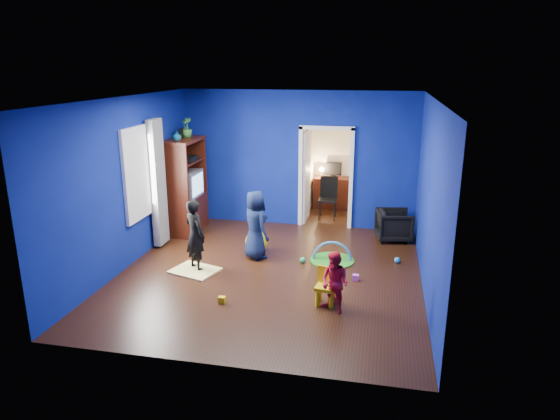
% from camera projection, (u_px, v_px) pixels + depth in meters
% --- Properties ---
extents(floor, '(5.00, 5.50, 0.01)m').
position_uv_depth(floor, '(270.00, 273.00, 8.46)').
color(floor, black).
rests_on(floor, ground).
extents(ceiling, '(5.00, 5.50, 0.01)m').
position_uv_depth(ceiling, '(269.00, 99.00, 7.64)').
color(ceiling, white).
rests_on(ceiling, wall_back).
extents(wall_back, '(5.00, 0.02, 2.90)m').
position_uv_depth(wall_back, '(298.00, 160.00, 10.63)').
color(wall_back, navy).
rests_on(wall_back, floor).
extents(wall_front, '(5.00, 0.02, 2.90)m').
position_uv_depth(wall_front, '(214.00, 250.00, 5.47)').
color(wall_front, navy).
rests_on(wall_front, floor).
extents(wall_left, '(0.02, 5.50, 2.90)m').
position_uv_depth(wall_left, '(127.00, 183.00, 8.54)').
color(wall_left, navy).
rests_on(wall_left, floor).
extents(wall_right, '(0.02, 5.50, 2.90)m').
position_uv_depth(wall_right, '(430.00, 198.00, 7.56)').
color(wall_right, navy).
rests_on(wall_right, floor).
extents(alcove, '(1.00, 1.75, 2.50)m').
position_uv_depth(alcove, '(330.00, 162.00, 11.40)').
color(alcove, silver).
rests_on(alcove, floor).
extents(armchair, '(0.79, 0.77, 0.62)m').
position_uv_depth(armchair, '(394.00, 225.00, 9.98)').
color(armchair, black).
rests_on(armchair, floor).
extents(child_black, '(0.54, 0.51, 1.25)m').
position_uv_depth(child_black, '(195.00, 235.00, 8.45)').
color(child_black, black).
rests_on(child_black, floor).
extents(child_navy, '(0.71, 0.72, 1.26)m').
position_uv_depth(child_navy, '(255.00, 225.00, 8.96)').
color(child_navy, '#0D1433').
rests_on(child_navy, floor).
extents(toddler_red, '(0.55, 0.51, 0.90)m').
position_uv_depth(toddler_red, '(335.00, 283.00, 7.03)').
color(toddler_red, red).
rests_on(toddler_red, floor).
extents(vase, '(0.22, 0.22, 0.19)m').
position_uv_depth(vase, '(177.00, 136.00, 9.76)').
color(vase, '#0D5D6D').
rests_on(vase, tv_armoire).
extents(potted_plant, '(0.29, 0.29, 0.40)m').
position_uv_depth(potted_plant, '(186.00, 127.00, 10.22)').
color(potted_plant, '#34812F').
rests_on(potted_plant, tv_armoire).
extents(tv_armoire, '(0.58, 1.14, 1.96)m').
position_uv_depth(tv_armoire, '(185.00, 186.00, 10.34)').
color(tv_armoire, '#3D140A').
rests_on(tv_armoire, floor).
extents(crt_tv, '(0.46, 0.70, 0.54)m').
position_uv_depth(crt_tv, '(187.00, 184.00, 10.32)').
color(crt_tv, silver).
rests_on(crt_tv, tv_armoire).
extents(yellow_blanket, '(0.89, 0.79, 0.03)m').
position_uv_depth(yellow_blanket, '(195.00, 271.00, 8.53)').
color(yellow_blanket, '#F2E07A').
rests_on(yellow_blanket, floor).
extents(hopper_ball, '(0.42, 0.42, 0.42)m').
position_uv_depth(hopper_ball, '(257.00, 242.00, 9.33)').
color(hopper_ball, yellow).
rests_on(hopper_ball, floor).
extents(kid_chair, '(0.32, 0.32, 0.50)m').
position_uv_depth(kid_chair, '(325.00, 288.00, 7.31)').
color(kid_chair, yellow).
rests_on(kid_chair, floor).
extents(play_mat, '(0.80, 0.80, 0.02)m').
position_uv_depth(play_mat, '(332.00, 260.00, 8.99)').
color(play_mat, green).
rests_on(play_mat, floor).
extents(toy_arch, '(0.72, 0.08, 0.72)m').
position_uv_depth(toy_arch, '(332.00, 260.00, 8.98)').
color(toy_arch, '#3F8CD8').
rests_on(toy_arch, floor).
extents(window_left, '(0.03, 0.95, 1.55)m').
position_uv_depth(window_left, '(137.00, 173.00, 8.84)').
color(window_left, white).
rests_on(window_left, wall_left).
extents(curtain, '(0.14, 0.42, 2.40)m').
position_uv_depth(curtain, '(158.00, 183.00, 9.41)').
color(curtain, slate).
rests_on(curtain, floor).
extents(doorway, '(1.16, 0.10, 2.10)m').
position_uv_depth(doorway, '(326.00, 179.00, 10.63)').
color(doorway, white).
rests_on(doorway, floor).
extents(study_desk, '(0.88, 0.44, 0.75)m').
position_uv_depth(study_desk, '(332.00, 193.00, 12.24)').
color(study_desk, '#3D140A').
rests_on(study_desk, floor).
extents(desk_monitor, '(0.40, 0.05, 0.32)m').
position_uv_depth(desk_monitor, '(333.00, 169.00, 12.19)').
color(desk_monitor, black).
rests_on(desk_monitor, study_desk).
extents(desk_lamp, '(0.14, 0.14, 0.14)m').
position_uv_depth(desk_lamp, '(322.00, 169.00, 12.19)').
color(desk_lamp, '#FFD88C').
rests_on(desk_lamp, study_desk).
extents(folding_chair, '(0.40, 0.40, 0.92)m').
position_uv_depth(folding_chair, '(328.00, 199.00, 11.31)').
color(folding_chair, black).
rests_on(folding_chair, floor).
extents(book_shelf, '(0.88, 0.24, 0.04)m').
position_uv_depth(book_shelf, '(335.00, 125.00, 11.88)').
color(book_shelf, white).
rests_on(book_shelf, study_desk).
extents(toy_0, '(0.10, 0.08, 0.10)m').
position_uv_depth(toy_0, '(337.00, 300.00, 7.40)').
color(toy_0, '#FA4A29').
rests_on(toy_0, floor).
extents(toy_1, '(0.11, 0.11, 0.11)m').
position_uv_depth(toy_1, '(397.00, 260.00, 8.88)').
color(toy_1, '#2284C4').
rests_on(toy_1, floor).
extents(toy_2, '(0.10, 0.08, 0.10)m').
position_uv_depth(toy_2, '(222.00, 300.00, 7.39)').
color(toy_2, yellow).
rests_on(toy_2, floor).
extents(toy_3, '(0.11, 0.11, 0.11)m').
position_uv_depth(toy_3, '(302.00, 260.00, 8.89)').
color(toy_3, green).
rests_on(toy_3, floor).
extents(toy_4, '(0.10, 0.08, 0.10)m').
position_uv_depth(toy_4, '(356.00, 278.00, 8.16)').
color(toy_4, '#DC52DC').
rests_on(toy_4, floor).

